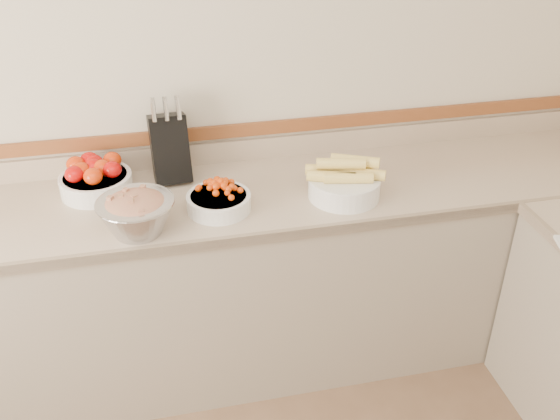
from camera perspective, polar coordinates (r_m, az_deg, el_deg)
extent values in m
plane|color=beige|center=(2.72, -10.43, 11.55)|extent=(4.00, 0.00, 4.00)
cube|color=tan|center=(2.60, -9.12, 0.48)|extent=(4.00, 0.65, 0.04)
cube|color=gray|center=(2.85, -8.37, -7.32)|extent=(4.00, 0.63, 0.86)
cube|color=#8B765D|center=(2.33, -8.48, -3.36)|extent=(4.00, 0.02, 0.04)
cube|color=tan|center=(2.85, -9.76, 4.83)|extent=(4.00, 0.02, 0.10)
cube|color=brown|center=(2.80, -9.93, 6.65)|extent=(4.00, 0.02, 0.06)
cube|color=black|center=(2.70, -10.05, 5.55)|extent=(0.17, 0.20, 0.31)
cylinder|color=silver|center=(2.60, -11.46, 8.75)|extent=(0.02, 0.04, 0.08)
cylinder|color=silver|center=(2.60, -10.36, 8.88)|extent=(0.02, 0.04, 0.08)
cylinder|color=silver|center=(2.60, -9.26, 8.99)|extent=(0.02, 0.04, 0.08)
cylinder|color=silver|center=(2.63, -11.50, 9.00)|extent=(0.02, 0.04, 0.08)
cylinder|color=silver|center=(2.63, -10.40, 9.12)|extent=(0.02, 0.04, 0.08)
cylinder|color=silver|center=(2.63, -9.31, 9.24)|extent=(0.02, 0.04, 0.08)
cylinder|color=silver|center=(2.66, -11.53, 9.24)|extent=(0.02, 0.04, 0.08)
cylinder|color=silver|center=(2.66, -10.45, 9.36)|extent=(0.02, 0.04, 0.08)
cylinder|color=silver|center=(2.66, -9.37, 9.48)|extent=(0.02, 0.04, 0.08)
cylinder|color=white|center=(2.71, -16.45, 2.32)|extent=(0.30, 0.30, 0.08)
torus|color=white|center=(2.70, -16.55, 2.95)|extent=(0.30, 0.30, 0.01)
cylinder|color=white|center=(2.70, -16.55, 2.95)|extent=(0.26, 0.26, 0.01)
ellipsoid|color=red|center=(2.65, -18.29, 3.12)|extent=(0.08, 0.08, 0.07)
ellipsoid|color=red|center=(2.61, -16.73, 2.96)|extent=(0.08, 0.08, 0.07)
ellipsoid|color=red|center=(2.65, -15.10, 3.59)|extent=(0.08, 0.08, 0.07)
ellipsoid|color=red|center=(2.73, -18.19, 3.97)|extent=(0.08, 0.08, 0.07)
ellipsoid|color=red|center=(2.69, -16.67, 3.83)|extent=(0.08, 0.08, 0.07)
ellipsoid|color=red|center=(2.73, -15.09, 4.44)|extent=(0.08, 0.08, 0.07)
ellipsoid|color=red|center=(2.75, -17.03, 4.38)|extent=(0.08, 0.08, 0.07)
ellipsoid|color=red|center=(2.67, -15.94, 3.73)|extent=(0.08, 0.08, 0.07)
ellipsoid|color=red|center=(2.72, -16.64, 4.16)|extent=(0.08, 0.08, 0.07)
ellipsoid|color=red|center=(2.68, -17.73, 3.47)|extent=(0.08, 0.08, 0.07)
cylinder|color=white|center=(2.49, -5.61, 0.71)|extent=(0.26, 0.26, 0.07)
torus|color=white|center=(2.48, -5.65, 1.26)|extent=(0.26, 0.26, 0.01)
cylinder|color=white|center=(2.48, -5.65, 1.26)|extent=(0.22, 0.22, 0.01)
sphere|color=#E34108|center=(2.45, -6.28, 2.22)|extent=(0.03, 0.03, 0.03)
sphere|color=#E34108|center=(2.45, -5.72, 2.29)|extent=(0.03, 0.03, 0.03)
sphere|color=#E34108|center=(2.45, -4.37, 1.97)|extent=(0.03, 0.03, 0.03)
sphere|color=#E34108|center=(2.44, -5.19, 1.99)|extent=(0.03, 0.03, 0.03)
sphere|color=#E34108|center=(2.49, -5.01, 2.62)|extent=(0.03, 0.03, 0.03)
sphere|color=#E34108|center=(2.50, -6.24, 2.44)|extent=(0.03, 0.03, 0.03)
sphere|color=#E34108|center=(2.48, -5.90, 2.71)|extent=(0.03, 0.03, 0.03)
sphere|color=#E34108|center=(2.52, -6.29, 2.60)|extent=(0.03, 0.03, 0.03)
sphere|color=#E34108|center=(2.47, -6.15, 2.35)|extent=(0.03, 0.03, 0.03)
sphere|color=#E34108|center=(2.47, -5.74, 2.46)|extent=(0.03, 0.03, 0.03)
sphere|color=#E34108|center=(2.44, -5.45, 2.08)|extent=(0.03, 0.03, 0.03)
sphere|color=#E34108|center=(2.46, -7.07, 2.06)|extent=(0.03, 0.03, 0.03)
sphere|color=#E34108|center=(2.54, -5.77, 2.76)|extent=(0.03, 0.03, 0.03)
sphere|color=#E34108|center=(2.45, -5.00, 2.32)|extent=(0.03, 0.03, 0.03)
sphere|color=#E34108|center=(2.49, -5.42, 2.50)|extent=(0.03, 0.03, 0.03)
sphere|color=#E34108|center=(2.45, -5.95, 2.51)|extent=(0.03, 0.03, 0.03)
sphere|color=#E34108|center=(2.45, -5.81, 2.25)|extent=(0.03, 0.03, 0.03)
sphere|color=#E34108|center=(2.44, -5.97, 2.49)|extent=(0.03, 0.03, 0.03)
sphere|color=#E34108|center=(2.50, -5.11, 2.50)|extent=(0.03, 0.03, 0.03)
sphere|color=#E34108|center=(2.44, -6.79, 1.89)|extent=(0.03, 0.03, 0.03)
sphere|color=#E34108|center=(2.44, -5.90, 2.08)|extent=(0.03, 0.03, 0.03)
sphere|color=#E34108|center=(2.51, -5.79, 2.55)|extent=(0.03, 0.03, 0.03)
sphere|color=#E34108|center=(2.47, -4.69, 2.36)|extent=(0.03, 0.03, 0.03)
sphere|color=#E34108|center=(2.46, -5.38, 2.62)|extent=(0.03, 0.03, 0.03)
sphere|color=#E34108|center=(2.49, -7.40, 2.05)|extent=(0.03, 0.03, 0.03)
sphere|color=#E34108|center=(2.47, -5.45, 2.40)|extent=(0.03, 0.03, 0.03)
sphere|color=#E34108|center=(2.40, -5.89, 1.25)|extent=(0.03, 0.03, 0.03)
sphere|color=#E34108|center=(2.46, -5.84, 2.38)|extent=(0.03, 0.03, 0.03)
sphere|color=#E34108|center=(2.54, -4.99, 2.72)|extent=(0.03, 0.03, 0.03)
sphere|color=#E34108|center=(2.55, -5.97, 2.73)|extent=(0.03, 0.03, 0.03)
sphere|color=#E34108|center=(2.43, -6.91, 1.48)|extent=(0.03, 0.03, 0.03)
sphere|color=#E34108|center=(2.50, -7.52, 2.09)|extent=(0.03, 0.03, 0.03)
sphere|color=#E34108|center=(2.46, -4.18, 2.00)|extent=(0.03, 0.03, 0.03)
sphere|color=#E34108|center=(2.47, -5.16, 2.39)|extent=(0.03, 0.03, 0.03)
sphere|color=#E34108|center=(2.49, -6.90, 2.33)|extent=(0.03, 0.03, 0.03)
sphere|color=#E34108|center=(2.45, -5.82, 2.52)|extent=(0.03, 0.03, 0.03)
cylinder|color=white|center=(2.58, 5.88, 2.12)|extent=(0.30, 0.30, 0.09)
torus|color=white|center=(2.56, 5.93, 2.87)|extent=(0.30, 0.30, 0.01)
cylinder|color=#F1CE64|center=(2.52, 4.71, 3.05)|extent=(0.20, 0.11, 0.05)
cylinder|color=#F1CE64|center=(2.51, 6.27, 2.94)|extent=(0.20, 0.08, 0.05)
cylinder|color=#F1CE64|center=(2.56, 7.43, 3.38)|extent=(0.20, 0.13, 0.05)
cylinder|color=#F1CE64|center=(2.57, 4.54, 3.68)|extent=(0.20, 0.10, 0.05)
cylinder|color=#F1CE64|center=(2.60, 6.36, 3.96)|extent=(0.19, 0.14, 0.05)
cylinder|color=#F1CE64|center=(2.52, 5.59, 4.25)|extent=(0.20, 0.09, 0.05)
cylinder|color=#F1CE64|center=(2.55, 6.89, 4.49)|extent=(0.20, 0.13, 0.05)
cylinder|color=#B2B2BA|center=(2.38, -12.96, -0.62)|extent=(0.29, 0.29, 0.13)
torus|color=#B2B2BA|center=(2.35, -13.14, 0.67)|extent=(0.29, 0.29, 0.01)
ellipsoid|color=#BB1544|center=(2.35, -13.11, 0.45)|extent=(0.24, 0.24, 0.08)
cube|color=#BB1544|center=(2.42, -12.43, 1.99)|extent=(0.03, 0.03, 0.02)
cube|color=#9BC05D|center=(2.36, -15.27, 1.00)|extent=(0.03, 0.03, 0.02)
cube|color=#BB1544|center=(2.31, -13.48, 0.77)|extent=(0.02, 0.02, 0.02)
cube|color=#9BC05D|center=(2.36, -12.79, 0.95)|extent=(0.03, 0.03, 0.02)
cube|color=#BB1544|center=(2.27, -12.59, -0.17)|extent=(0.02, 0.02, 0.02)
cube|color=#9BC05D|center=(2.34, -13.19, 1.13)|extent=(0.03, 0.03, 0.02)
cube|color=#BB1544|center=(2.31, -12.73, 0.39)|extent=(0.02, 0.02, 0.02)
cube|color=#9BC05D|center=(2.35, -12.52, 1.12)|extent=(0.02, 0.02, 0.02)
cube|color=#BB1544|center=(2.39, -13.90, 1.71)|extent=(0.03, 0.03, 0.02)
cube|color=#9BC05D|center=(2.32, -14.31, 0.33)|extent=(0.02, 0.02, 0.02)
cube|color=#BB1544|center=(2.38, -13.08, 1.47)|extent=(0.02, 0.02, 0.02)
cube|color=#9BC05D|center=(2.36, -14.34, 1.15)|extent=(0.02, 0.02, 0.02)
cube|color=#BB1544|center=(2.34, -13.68, 0.70)|extent=(0.03, 0.03, 0.02)
cube|color=#9BC05D|center=(2.35, -13.15, 0.97)|extent=(0.03, 0.03, 0.02)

